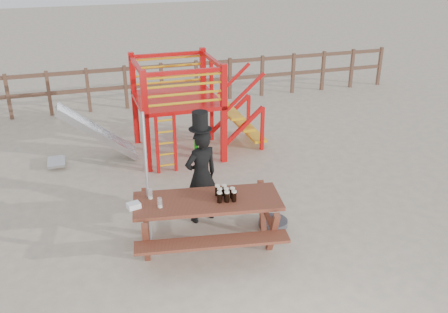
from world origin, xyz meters
TOP-DOWN VIEW (x-y plane):
  - ground at (0.00, 0.00)m, footprint 60.00×60.00m
  - back_fence at (0.00, 7.00)m, footprint 15.09×0.09m
  - playground_fort at (0.12, 3.58)m, footprint 4.71×1.84m
  - picnic_table at (-0.19, -0.18)m, footprint 2.38×1.82m
  - man_with_hat at (-0.06, 0.65)m, footprint 0.68×0.55m
  - metal_pole at (-1.01, 0.14)m, footprint 0.05×0.05m
  - parasol_base at (1.01, 0.09)m, footprint 0.48×0.48m
  - paper_bag at (-1.26, -0.11)m, footprint 0.21×0.18m
  - stout_pints at (0.07, -0.24)m, footprint 0.29×0.32m
  - empty_glasses at (-0.94, -0.06)m, footprint 0.16×0.37m

SIDE VIEW (x-z plane):
  - ground at x=0.00m, z-range 0.00..0.00m
  - parasol_base at x=1.01m, z-range -0.04..0.16m
  - picnic_table at x=-0.19m, z-range 0.11..0.95m
  - back_fence at x=0.00m, z-range 0.14..1.34m
  - man_with_hat at x=-0.06m, z-range -0.10..1.82m
  - paper_bag at x=-1.26m, z-range 0.84..0.92m
  - empty_glasses at x=-0.94m, z-range 0.84..0.99m
  - stout_pints at x=0.07m, z-range 0.84..1.01m
  - playground_fort at x=0.12m, z-range 0.02..2.12m
  - metal_pole at x=-1.01m, z-range 0.00..2.18m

